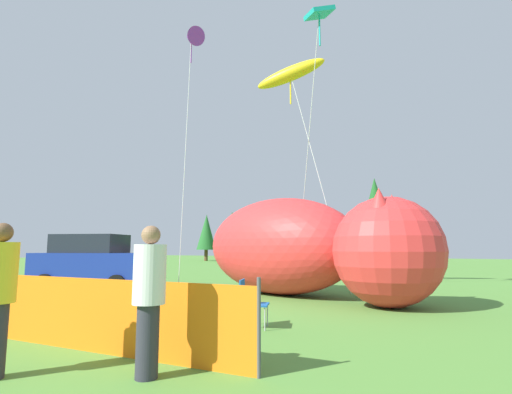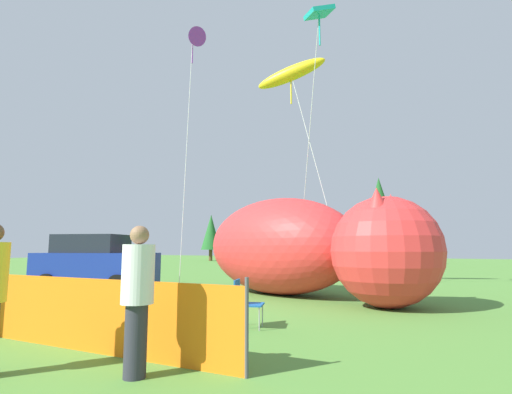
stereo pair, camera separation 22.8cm
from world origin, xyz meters
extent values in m
plane|color=#548C38|center=(0.00, 0.00, 0.00)|extent=(120.00, 120.00, 0.00)
cube|color=navy|center=(-4.93, 2.23, 0.83)|extent=(4.57, 3.14, 1.09)
cube|color=#1E232D|center=(-5.13, 2.15, 1.71)|extent=(2.75, 2.30, 0.66)
cylinder|color=black|center=(-4.01, 3.48, 0.34)|extent=(0.71, 0.47, 0.67)
cylinder|color=black|center=(-3.40, 1.97, 0.34)|extent=(0.71, 0.47, 0.67)
cylinder|color=black|center=(-6.46, 2.49, 0.34)|extent=(0.71, 0.47, 0.67)
cylinder|color=black|center=(-5.85, 0.98, 0.34)|extent=(0.71, 0.47, 0.67)
cube|color=#1959A5|center=(3.37, -0.36, 0.45)|extent=(0.70, 0.70, 0.03)
cube|color=#1959A5|center=(3.14, -0.46, 0.69)|extent=(0.23, 0.48, 0.48)
cylinder|color=#A5A5AD|center=(3.49, -0.06, 0.23)|extent=(0.02, 0.02, 0.45)
cylinder|color=#A5A5AD|center=(3.67, -0.48, 0.23)|extent=(0.02, 0.02, 0.45)
cylinder|color=#A5A5AD|center=(3.07, -0.24, 0.23)|extent=(0.02, 0.02, 0.45)
cylinder|color=#A5A5AD|center=(3.25, -0.66, 0.23)|extent=(0.02, 0.02, 0.45)
ellipsoid|color=red|center=(1.07, 5.01, 1.63)|extent=(7.06, 5.06, 3.25)
ellipsoid|color=yellow|center=(1.07, 5.01, 0.89)|extent=(4.63, 3.58, 1.46)
sphere|color=red|center=(5.03, 3.73, 1.46)|extent=(2.93, 2.93, 2.93)
cone|color=red|center=(5.03, 4.46, 2.64)|extent=(0.82, 0.82, 0.88)
cone|color=red|center=(5.03, 3.00, 2.64)|extent=(0.82, 0.82, 0.88)
cube|color=orange|center=(1.61, -3.19, 0.54)|extent=(6.72, 0.62, 1.08)
cylinder|color=#4C4C51|center=(4.97, -2.90, 0.60)|extent=(0.05, 0.05, 1.19)
cylinder|color=#2D2D38|center=(3.83, -3.61, 0.43)|extent=(0.27, 0.27, 0.87)
cylinder|color=silver|center=(3.83, -3.61, 1.23)|extent=(0.40, 0.40, 0.72)
sphere|color=#8C6647|center=(3.83, -3.61, 1.71)|extent=(0.24, 0.24, 0.24)
cylinder|color=yellow|center=(2.26, -4.58, 1.25)|extent=(0.41, 0.41, 0.74)
sphere|color=brown|center=(2.26, -4.58, 1.74)|extent=(0.24, 0.24, 0.24)
cylinder|color=silver|center=(1.42, 6.80, 5.16)|extent=(1.91, 1.69, 10.32)
cube|color=#19B2B2|center=(2.36, 5.97, 10.31)|extent=(1.28, 1.26, 0.53)
cylinder|color=#19B2B2|center=(2.36, 5.97, 9.61)|extent=(0.06, 0.06, 1.20)
cylinder|color=silver|center=(1.90, 6.64, 4.36)|extent=(2.58, 0.77, 8.73)
ellipsoid|color=yellow|center=(0.63, 7.01, 8.72)|extent=(3.08, 1.26, 1.45)
cylinder|color=yellow|center=(0.63, 7.01, 8.02)|extent=(0.06, 0.06, 1.20)
cylinder|color=silver|center=(-3.62, 5.46, 5.73)|extent=(1.22, 1.84, 11.47)
cone|color=purple|center=(-4.21, 6.36, 11.46)|extent=(1.64, 1.39, 1.25)
cylinder|color=purple|center=(-4.21, 6.36, 10.76)|extent=(0.06, 0.06, 1.20)
cylinder|color=brown|center=(-23.46, 32.24, 0.68)|extent=(0.44, 0.44, 1.37)
cone|color=#236028|center=(-23.46, 32.24, 3.55)|extent=(2.41, 2.41, 4.37)
cylinder|color=brown|center=(-1.84, 29.50, 0.95)|extent=(0.61, 0.61, 1.90)
cone|color=#1E5623|center=(-1.84, 29.50, 4.95)|extent=(3.35, 3.35, 6.09)
cylinder|color=brown|center=(-19.47, 32.06, 0.70)|extent=(0.45, 0.45, 1.40)
cone|color=#1E5623|center=(-19.47, 32.06, 3.65)|extent=(2.47, 2.47, 4.49)
camera|label=1|loc=(7.53, -7.22, 1.55)|focal=28.00mm
camera|label=2|loc=(7.73, -7.10, 1.55)|focal=28.00mm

